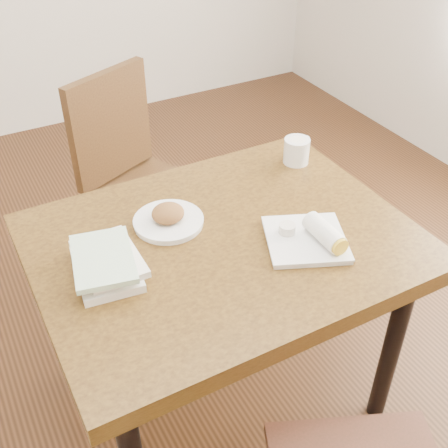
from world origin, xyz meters
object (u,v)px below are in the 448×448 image
plate_scone (168,218)px  coffee_mug (297,150)px  plate_burrito (311,237)px  book_stack (106,263)px  table (224,260)px  chair_far (134,173)px

plate_scone → coffee_mug: (0.55, 0.12, 0.03)m
coffee_mug → plate_burrito: 0.47m
plate_scone → book_stack: size_ratio=0.82×
table → chair_far: chair_far is taller
table → book_stack: book_stack is taller
chair_far → plate_burrito: bearing=-77.4°
table → book_stack: bearing=176.4°
table → coffee_mug: (0.44, 0.26, 0.13)m
plate_scone → coffee_mug: coffee_mug is taller
chair_far → plate_burrito: (0.21, -0.93, 0.22)m
plate_burrito → book_stack: size_ratio=1.15×
chair_far → plate_scone: size_ratio=4.45×
plate_burrito → book_stack: plate_burrito is taller
table → chair_far: size_ratio=1.15×
plate_scone → coffee_mug: bearing=12.5°
chair_far → plate_scone: 0.69m
table → plate_scone: size_ratio=5.13×
table → plate_scone: 0.21m
plate_burrito → coffee_mug: bearing=60.7°
book_stack → chair_far: bearing=65.3°
coffee_mug → book_stack: (-0.79, -0.24, -0.02)m
table → plate_burrito: plate_burrito is taller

